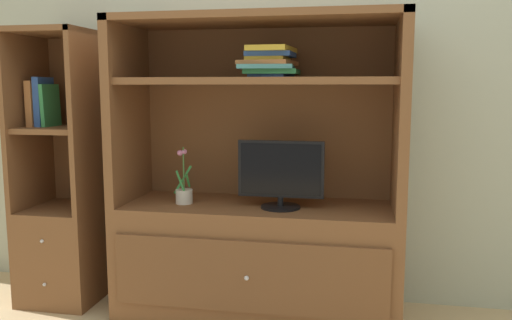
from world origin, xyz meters
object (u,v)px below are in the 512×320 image
(potted_plant, at_px, (184,192))
(bookshelf_tall, at_px, (65,211))
(tv_monitor, at_px, (281,174))
(media_console, at_px, (258,224))
(magazine_stack, at_px, (270,63))
(upright_book_row, at_px, (43,103))

(potted_plant, bearing_deg, bookshelf_tall, 175.47)
(tv_monitor, bearing_deg, bookshelf_tall, 176.90)
(tv_monitor, height_order, bookshelf_tall, bookshelf_tall)
(media_console, xyz_separation_m, magazine_stack, (0.06, -0.01, 0.86))
(tv_monitor, bearing_deg, media_console, 153.22)
(potted_plant, bearing_deg, tv_monitor, -1.07)
(tv_monitor, height_order, upright_book_row, upright_book_row)
(potted_plant, relative_size, upright_book_row, 1.11)
(tv_monitor, relative_size, bookshelf_tall, 0.29)
(upright_book_row, bearing_deg, magazine_stack, -0.01)
(magazine_stack, xyz_separation_m, upright_book_row, (-1.32, 0.00, -0.22))
(potted_plant, height_order, bookshelf_tall, bookshelf_tall)
(potted_plant, xyz_separation_m, upright_book_row, (-0.85, 0.05, 0.47))
(tv_monitor, bearing_deg, upright_book_row, 177.54)
(media_console, height_order, tv_monitor, media_console)
(media_console, xyz_separation_m, potted_plant, (-0.40, -0.06, 0.17))
(media_console, relative_size, magazine_stack, 4.50)
(tv_monitor, xyz_separation_m, magazine_stack, (-0.07, 0.06, 0.57))
(magazine_stack, height_order, bookshelf_tall, bookshelf_tall)
(tv_monitor, xyz_separation_m, upright_book_row, (-1.39, 0.06, 0.36))
(media_console, distance_m, bookshelf_tall, 1.15)
(potted_plant, distance_m, upright_book_row, 0.98)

